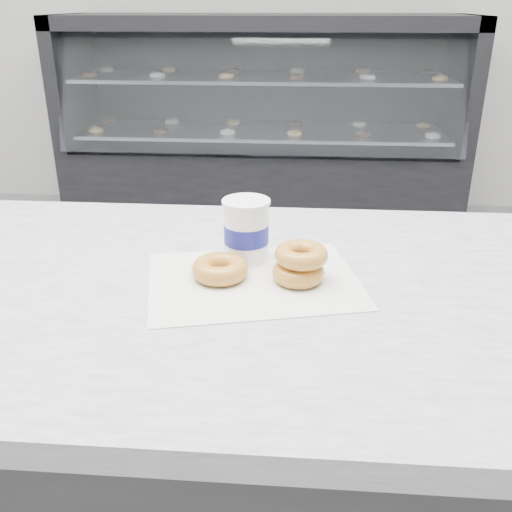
{
  "coord_description": "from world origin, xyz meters",
  "views": [
    {
      "loc": [
        0.23,
        -1.42,
        1.32
      ],
      "look_at": [
        0.17,
        -0.57,
        0.94
      ],
      "focal_mm": 40.0,
      "sensor_mm": 36.0,
      "label": 1
    }
  ],
  "objects_px": {
    "display_case": "(263,145)",
    "donut_single": "(220,269)",
    "counter": "(170,484)",
    "donut_stack": "(300,264)",
    "coffee_cup": "(246,230)"
  },
  "relations": [
    {
      "from": "display_case",
      "to": "donut_single",
      "type": "distance_m",
      "value": 2.74
    },
    {
      "from": "display_case",
      "to": "coffee_cup",
      "type": "bearing_deg",
      "value": -86.84
    },
    {
      "from": "donut_single",
      "to": "donut_stack",
      "type": "relative_size",
      "value": 0.77
    },
    {
      "from": "counter",
      "to": "donut_stack",
      "type": "bearing_deg",
      "value": 3.92
    },
    {
      "from": "counter",
      "to": "display_case",
      "type": "bearing_deg",
      "value": 90.0
    },
    {
      "from": "donut_stack",
      "to": "coffee_cup",
      "type": "relative_size",
      "value": 1.1
    },
    {
      "from": "counter",
      "to": "coffee_cup",
      "type": "relative_size",
      "value": 27.48
    },
    {
      "from": "counter",
      "to": "donut_stack",
      "type": "height_order",
      "value": "donut_stack"
    },
    {
      "from": "display_case",
      "to": "donut_single",
      "type": "xyz_separation_m",
      "value": [
        0.11,
        -2.71,
        0.43
      ]
    },
    {
      "from": "counter",
      "to": "donut_stack",
      "type": "relative_size",
      "value": 25.09
    },
    {
      "from": "donut_single",
      "to": "coffee_cup",
      "type": "bearing_deg",
      "value": 65.63
    },
    {
      "from": "counter",
      "to": "donut_single",
      "type": "relative_size",
      "value": 32.55
    },
    {
      "from": "counter",
      "to": "donut_single",
      "type": "xyz_separation_m",
      "value": [
        0.11,
        0.02,
        0.47
      ]
    },
    {
      "from": "counter",
      "to": "coffee_cup",
      "type": "height_order",
      "value": "coffee_cup"
    },
    {
      "from": "counter",
      "to": "donut_single",
      "type": "height_order",
      "value": "donut_single"
    }
  ]
}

